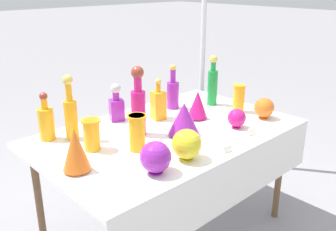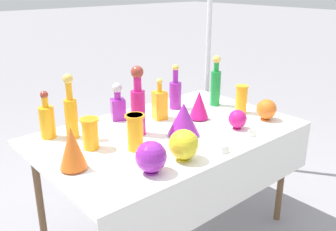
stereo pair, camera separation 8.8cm
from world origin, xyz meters
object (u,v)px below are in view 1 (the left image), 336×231
object	(u,v)px
square_decanter_0	(116,105)
slender_vase_2	(137,132)
tall_bottle_0	(173,92)
tall_bottle_2	(213,84)
slender_vase_1	(239,98)
canopy_pole	(202,70)
round_bowl_1	(237,118)
fluted_vase_1	(198,104)
round_bowl_2	(264,108)
tall_bottle_1	(138,105)
square_decanter_1	(158,104)
tall_bottle_4	(71,113)
round_bowl_3	(187,144)
tall_bottle_3	(46,122)
fluted_vase_0	(184,118)
fluted_vase_2	(76,149)
slender_vase_0	(92,134)
round_bowl_0	(156,157)

from	to	relation	value
square_decanter_0	slender_vase_2	bearing A→B (deg)	-112.75
tall_bottle_0	tall_bottle_2	xyz separation A→B (m)	(0.27, -0.14, 0.04)
slender_vase_1	canopy_pole	bearing A→B (deg)	61.14
tall_bottle_0	square_decanter_0	world-z (taller)	tall_bottle_0
round_bowl_1	tall_bottle_2	bearing A→B (deg)	59.50
square_decanter_0	slender_vase_2	size ratio (longest dim) A/B	1.24
fluted_vase_1	round_bowl_2	xyz separation A→B (m)	(0.33, -0.30, -0.03)
square_decanter_0	round_bowl_2	xyz separation A→B (m)	(0.74, -0.65, -0.03)
tall_bottle_1	square_decanter_1	bearing A→B (deg)	24.45
tall_bottle_1	tall_bottle_4	size ratio (longest dim) A/B	1.09
slender_vase_2	round_bowl_3	size ratio (longest dim) A/B	1.23
tall_bottle_3	round_bowl_2	xyz separation A→B (m)	(1.22, -0.66, -0.04)
slender_vase_1	fluted_vase_0	distance (m)	0.58
tall_bottle_1	fluted_vase_2	xyz separation A→B (m)	(-0.51, -0.15, -0.07)
tall_bottle_2	fluted_vase_1	size ratio (longest dim) A/B	1.92
slender_vase_0	fluted_vase_1	world-z (taller)	fluted_vase_1
tall_bottle_2	tall_bottle_3	world-z (taller)	tall_bottle_2
round_bowl_3	canopy_pole	distance (m)	1.51
tall_bottle_4	fluted_vase_0	distance (m)	0.66
tall_bottle_1	round_bowl_3	bearing A→B (deg)	-93.85
tall_bottle_0	slender_vase_0	world-z (taller)	tall_bottle_0
square_decanter_0	fluted_vase_2	xyz separation A→B (m)	(-0.56, -0.44, 0.01)
tall_bottle_4	slender_vase_0	world-z (taller)	tall_bottle_4
slender_vase_0	round_bowl_0	xyz separation A→B (m)	(0.08, -0.43, -0.01)
slender_vase_2	canopy_pole	distance (m)	1.46
round_bowl_1	square_decanter_1	bearing A→B (deg)	119.15
tall_bottle_1	slender_vase_1	xyz separation A→B (m)	(0.77, -0.16, -0.08)
tall_bottle_2	tall_bottle_3	distance (m)	1.22
tall_bottle_0	canopy_pole	size ratio (longest dim) A/B	0.14
round_bowl_0	canopy_pole	distance (m)	1.68
tall_bottle_4	fluted_vase_2	world-z (taller)	tall_bottle_4
square_decanter_0	slender_vase_1	xyz separation A→B (m)	(0.72, -0.45, -0.00)
square_decanter_0	slender_vase_0	size ratio (longest dim) A/B	1.44
round_bowl_0	fluted_vase_0	bearing A→B (deg)	28.49
tall_bottle_3	square_decanter_0	distance (m)	0.48
tall_bottle_0	round_bowl_2	world-z (taller)	tall_bottle_0
tall_bottle_4	fluted_vase_1	bearing A→B (deg)	-18.94
round_bowl_2	tall_bottle_0	bearing A→B (deg)	117.63
square_decanter_1	fluted_vase_2	world-z (taller)	square_decanter_1
tall_bottle_3	slender_vase_0	xyz separation A→B (m)	(0.11, -0.30, -0.01)
slender_vase_2	round_bowl_1	xyz separation A→B (m)	(0.66, -0.17, -0.04)
tall_bottle_3	round_bowl_1	bearing A→B (deg)	-34.03
tall_bottle_3	square_decanter_1	distance (m)	0.72
fluted_vase_2	fluted_vase_1	bearing A→B (deg)	5.63
slender_vase_2	round_bowl_2	world-z (taller)	slender_vase_2
fluted_vase_2	round_bowl_2	xyz separation A→B (m)	(1.30, -0.21, -0.04)
tall_bottle_3	slender_vase_1	world-z (taller)	tall_bottle_3
tall_bottle_1	slender_vase_0	distance (m)	0.33
tall_bottle_2	canopy_pole	size ratio (longest dim) A/B	0.16
square_decanter_1	tall_bottle_4	bearing A→B (deg)	170.82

